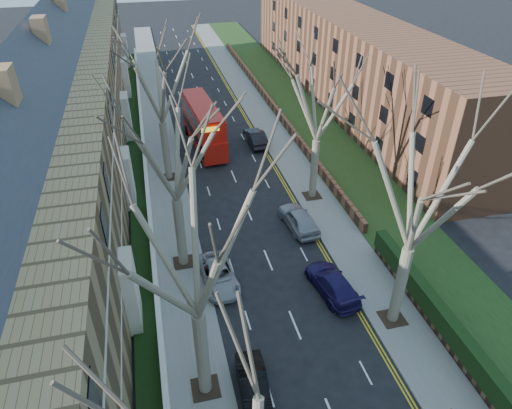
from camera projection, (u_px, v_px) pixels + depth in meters
pavement_left at (158, 129)px, 49.74m from camera, size 3.00×102.00×0.12m
pavement_right at (264, 119)px, 52.14m from camera, size 3.00×102.00×0.12m
terrace_left at (65, 116)px, 38.72m from camera, size 9.70×78.00×13.60m
flats_right at (348, 59)px, 54.97m from camera, size 13.97×54.00×10.00m
wall_hedge_right at (494, 388)px, 21.87m from camera, size 0.70×24.00×1.80m
front_wall_left at (145, 160)px, 42.61m from camera, size 0.30×78.00×1.00m
grass_verge_right at (302, 115)px, 52.99m from camera, size 6.00×102.00×0.06m
tree_left_mid at (191, 240)px, 17.81m from camera, size 10.50×10.50×14.71m
tree_left_far at (170, 141)px, 26.10m from camera, size 10.15×10.15×14.22m
tree_left_dist at (156, 73)px, 35.66m from camera, size 10.50×10.50×14.71m
tree_right_mid at (425, 180)px, 21.71m from camera, size 10.50×10.50×14.71m
tree_right_far at (320, 90)px, 33.24m from camera, size 10.15×10.15×14.22m
double_decker_bus at (203, 126)px, 45.42m from camera, size 3.24×10.39×4.31m
car_left_mid at (254, 386)px, 22.52m from camera, size 1.60×4.00×1.29m
car_left_far at (218, 275)px, 29.28m from camera, size 2.43×4.70×1.27m
car_right_near at (332, 283)px, 28.55m from camera, size 2.58×5.02×1.39m
car_right_mid at (299, 219)px, 34.28m from camera, size 2.29×4.77×1.57m
car_right_far at (256, 137)px, 46.37m from camera, size 1.71×4.58×1.49m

